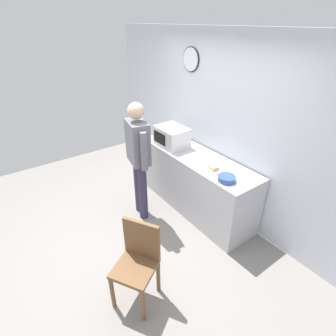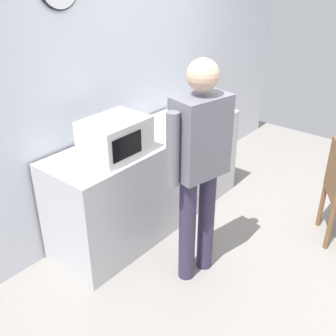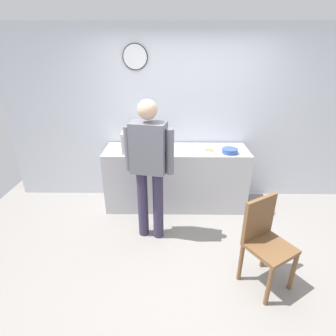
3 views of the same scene
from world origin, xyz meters
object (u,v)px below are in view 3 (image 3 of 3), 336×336
(fork_utensil, at_px, (205,145))
(wooden_chair, at_px, (265,239))
(microwave, at_px, (141,141))
(salad_bowl, at_px, (230,151))
(sandwich_plate, at_px, (209,150))
(spoon_utensil, at_px, (170,150))
(person_standing, at_px, (149,162))

(fork_utensil, height_order, wooden_chair, wooden_chair)
(microwave, height_order, wooden_chair, microwave)
(microwave, height_order, salad_bowl, microwave)
(microwave, relative_size, sandwich_plate, 2.04)
(salad_bowl, bearing_deg, wooden_chair, -85.38)
(salad_bowl, relative_size, spoon_utensil, 1.29)
(spoon_utensil, xyz_separation_m, wooden_chair, (0.95, -1.47, -0.40))
(fork_utensil, bearing_deg, salad_bowl, -49.08)
(microwave, xyz_separation_m, fork_utensil, (0.94, 0.27, -0.15))
(spoon_utensil, distance_m, wooden_chair, 1.80)
(sandwich_plate, height_order, salad_bowl, salad_bowl)
(person_standing, xyz_separation_m, wooden_chair, (1.19, -0.73, -0.51))
(sandwich_plate, distance_m, salad_bowl, 0.29)
(microwave, height_order, fork_utensil, microwave)
(sandwich_plate, distance_m, person_standing, 1.05)
(spoon_utensil, height_order, wooden_chair, wooden_chair)
(sandwich_plate, xyz_separation_m, spoon_utensil, (-0.56, 0.06, -0.02))
(microwave, bearing_deg, person_standing, -76.71)
(microwave, relative_size, fork_utensil, 2.94)
(salad_bowl, xyz_separation_m, wooden_chair, (0.11, -1.35, -0.43))
(fork_utensil, distance_m, wooden_chair, 1.79)
(sandwich_plate, distance_m, spoon_utensil, 0.56)
(fork_utensil, bearing_deg, microwave, -163.84)
(person_standing, relative_size, wooden_chair, 1.87)
(sandwich_plate, height_order, wooden_chair, sandwich_plate)
(microwave, xyz_separation_m, wooden_chair, (1.35, -1.43, -0.55))
(microwave, relative_size, spoon_utensil, 2.94)
(sandwich_plate, height_order, spoon_utensil, sandwich_plate)
(salad_bowl, xyz_separation_m, spoon_utensil, (-0.84, 0.12, -0.03))
(microwave, bearing_deg, wooden_chair, -46.54)
(salad_bowl, bearing_deg, person_standing, -149.99)
(fork_utensil, bearing_deg, wooden_chair, -76.43)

